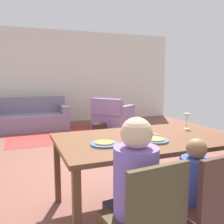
{
  "coord_description": "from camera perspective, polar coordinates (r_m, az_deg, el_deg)",
  "views": [
    {
      "loc": [
        -1.36,
        -3.68,
        1.37
      ],
      "look_at": [
        -0.07,
        -0.35,
        0.85
      ],
      "focal_mm": 39.49,
      "sensor_mm": 36.0,
      "label": 1
    }
  ],
  "objects": [
    {
      "name": "fork",
      "position": [
        2.35,
        2.76,
        -6.63
      ],
      "size": [
        0.04,
        0.15,
        0.01
      ],
      "primitive_type": "cube",
      "rotation": [
        0.0,
        0.0,
        -0.17
      ],
      "color": "silver",
      "rests_on": "dining_table"
    },
    {
      "name": "handbag",
      "position": [
        5.88,
        -2.86,
        -3.92
      ],
      "size": [
        0.32,
        0.16,
        0.26
      ],
      "primitive_type": "cube",
      "color": "black",
      "rests_on": "ground_plane"
    },
    {
      "name": "person_child",
      "position": [
        2.07,
        17.77,
        -19.0
      ],
      "size": [
        0.22,
        0.3,
        0.92
      ],
      "color": "#323A57",
      "rests_on": "ground_plane"
    },
    {
      "name": "dining_chair_man",
      "position": [
        1.68,
        8.05,
        -23.21
      ],
      "size": [
        0.46,
        0.46,
        0.87
      ],
      "color": "brown",
      "rests_on": "ground_plane"
    },
    {
      "name": "pizza_near_man",
      "position": [
        2.21,
        -1.78,
        -7.07
      ],
      "size": [
        0.17,
        0.17,
        0.01
      ],
      "primitive_type": "cylinder",
      "color": "gold",
      "rests_on": "plate_near_man"
    },
    {
      "name": "area_rug",
      "position": [
        6.0,
        -10.96,
        -5.05
      ],
      "size": [
        2.6,
        1.8,
        0.01
      ],
      "primitive_type": "cube",
      "color": "#A03532",
      "rests_on": "ground_plane"
    },
    {
      "name": "wine_glass",
      "position": [
        2.98,
        16.96,
        -1.27
      ],
      "size": [
        0.07,
        0.07,
        0.19
      ],
      "color": "silver",
      "rests_on": "dining_table"
    },
    {
      "name": "plate_near_man",
      "position": [
        2.21,
        -1.77,
        -7.44
      ],
      "size": [
        0.25,
        0.25,
        0.02
      ],
      "primitive_type": "cylinder",
      "color": "teal",
      "rests_on": "dining_table"
    },
    {
      "name": "person_man",
      "position": [
        1.8,
        4.81,
        -20.11
      ],
      "size": [
        0.31,
        0.41,
        1.11
      ],
      "color": "#353940",
      "rests_on": "ground_plane"
    },
    {
      "name": "back_wall",
      "position": [
        7.54,
        -10.95,
        7.95
      ],
      "size": [
        6.91,
        0.1,
        2.7
      ],
      "primitive_type": "cube",
      "color": "silver",
      "rests_on": "ground_plane"
    },
    {
      "name": "dining_table",
      "position": [
        2.53,
        7.83,
        -7.27
      ],
      "size": [
        1.77,
        1.05,
        0.76
      ],
      "color": "brown",
      "rests_on": "ground_plane"
    },
    {
      "name": "armchair",
      "position": [
        6.44,
        0.1,
        -1.13
      ],
      "size": [
        1.2,
        1.2,
        0.82
      ],
      "color": "gray",
      "rests_on": "ground_plane"
    },
    {
      "name": "dining_chair_child",
      "position": [
        1.94,
        21.45,
        -19.2
      ],
      "size": [
        0.46,
        0.46,
        0.87
      ],
      "color": "#572F28",
      "rests_on": "ground_plane"
    },
    {
      "name": "knife",
      "position": [
        2.67,
        9.81,
        -4.93
      ],
      "size": [
        0.02,
        0.17,
        0.01
      ],
      "primitive_type": "cube",
      "rotation": [
        0.0,
        0.0,
        -0.02
      ],
      "color": "silver",
      "rests_on": "dining_table"
    },
    {
      "name": "pizza_near_child",
      "position": [
        2.36,
        10.0,
        -6.2
      ],
      "size": [
        0.17,
        0.17,
        0.01
      ],
      "primitive_type": "cylinder",
      "color": "#DD9F50",
      "rests_on": "plate_near_child"
    },
    {
      "name": "ground_plane",
      "position": [
        4.65,
        -3.29,
        -9.01
      ],
      "size": [
        6.91,
        6.29,
        0.02
      ],
      "primitive_type": "cube",
      "color": "brown"
    },
    {
      "name": "plate_near_child",
      "position": [
        2.36,
        9.99,
        -6.55
      ],
      "size": [
        0.25,
        0.25,
        0.02
      ],
      "primitive_type": "cylinder",
      "color": "slate",
      "rests_on": "dining_table"
    },
    {
      "name": "couch",
      "position": [
        6.71,
        -18.74,
        -1.35
      ],
      "size": [
        1.96,
        0.86,
        0.82
      ],
      "color": "slate",
      "rests_on": "ground_plane"
    }
  ]
}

